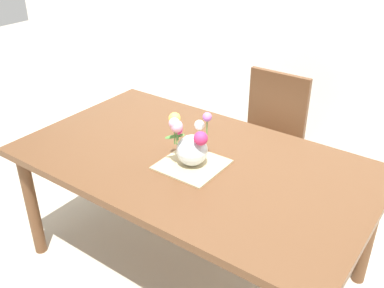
# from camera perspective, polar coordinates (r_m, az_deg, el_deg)

# --- Properties ---
(ground_plane) EXTENTS (12.00, 12.00, 0.00)m
(ground_plane) POSITION_cam_1_polar(r_m,az_deg,el_deg) (2.66, 0.13, -15.38)
(ground_plane) COLOR #B7AD99
(dining_table) EXTENTS (1.80, 1.05, 0.72)m
(dining_table) POSITION_cam_1_polar(r_m,az_deg,el_deg) (2.26, 0.15, -3.50)
(dining_table) COLOR brown
(dining_table) RESTS_ON ground_plane
(chair_far) EXTENTS (0.42, 0.42, 0.90)m
(chair_far) POSITION_cam_1_polar(r_m,az_deg,el_deg) (2.98, 9.98, 1.66)
(chair_far) COLOR brown
(chair_far) RESTS_ON ground_plane
(placemat) EXTENTS (0.30, 0.30, 0.01)m
(placemat) POSITION_cam_1_polar(r_m,az_deg,el_deg) (2.16, 0.00, -2.70)
(placemat) COLOR tan
(placemat) RESTS_ON dining_table
(flower_vase) EXTENTS (0.22, 0.22, 0.27)m
(flower_vase) POSITION_cam_1_polar(r_m,az_deg,el_deg) (2.10, -0.16, -0.09)
(flower_vase) COLOR silver
(flower_vase) RESTS_ON placemat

